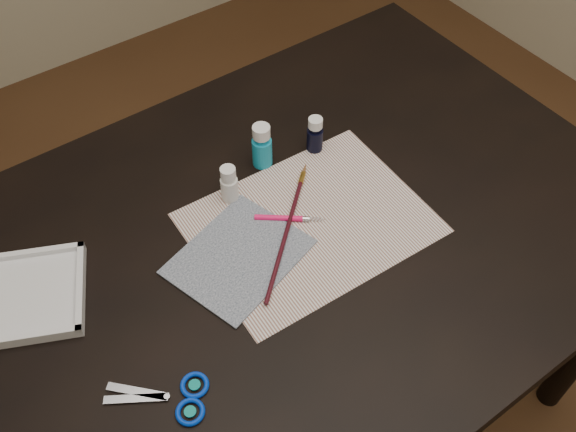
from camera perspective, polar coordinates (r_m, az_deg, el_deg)
ground at (r=1.81m, az=0.00°, el=-16.56°), size 3.50×3.50×0.02m
table at (r=1.46m, az=0.00°, el=-10.66°), size 1.30×0.90×0.75m
paper at (r=1.17m, az=1.93°, el=-0.59°), size 0.43×0.33×0.00m
canvas at (r=1.12m, az=-4.41°, el=-3.61°), size 0.26×0.24×0.00m
paint_bottle_white at (r=1.18m, az=-5.26°, el=2.86°), size 0.04×0.04×0.08m
paint_bottle_cyan at (r=1.23m, az=-2.34°, el=6.27°), size 0.04×0.04×0.09m
paint_bottle_navy at (r=1.27m, az=2.41°, el=7.27°), size 0.04×0.04×0.08m
paintbrush at (r=1.15m, az=-0.02°, el=-1.01°), size 0.25×0.23×0.01m
craft_knife at (r=1.16m, az=0.20°, el=-0.21°), size 0.11×0.09×0.01m
scissors at (r=1.00m, az=-11.64°, el=-15.74°), size 0.19×0.16×0.01m
palette_tray at (r=1.14m, az=-22.00°, el=-6.51°), size 0.24×0.24×0.02m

